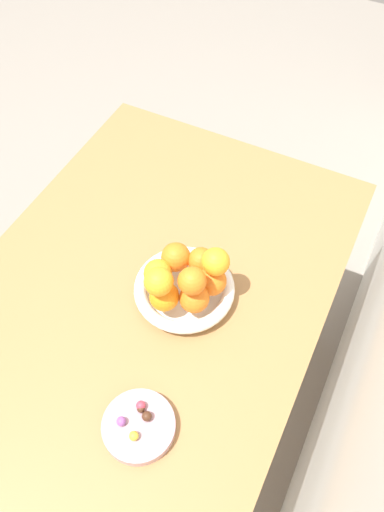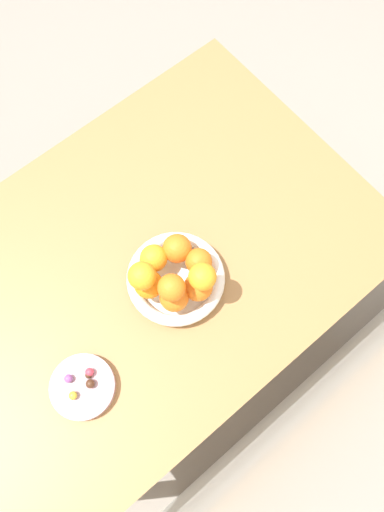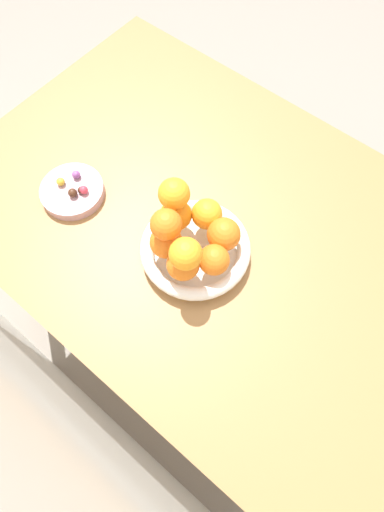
# 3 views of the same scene
# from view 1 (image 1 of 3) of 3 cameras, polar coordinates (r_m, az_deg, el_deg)

# --- Properties ---
(ground_plane) EXTENTS (6.00, 6.00, 0.00)m
(ground_plane) POSITION_cam_1_polar(r_m,az_deg,el_deg) (1.77, -3.66, -16.90)
(ground_plane) COLOR gray
(dining_table) EXTENTS (1.10, 0.76, 0.74)m
(dining_table) POSITION_cam_1_polar(r_m,az_deg,el_deg) (1.17, -5.32, -6.47)
(dining_table) COLOR #9E7042
(dining_table) RESTS_ON ground_plane
(fruit_bowl) EXTENTS (0.22, 0.22, 0.04)m
(fruit_bowl) POSITION_cam_1_polar(r_m,az_deg,el_deg) (1.07, -0.88, -3.84)
(fruit_bowl) COLOR white
(fruit_bowl) RESTS_ON dining_table
(candy_dish) EXTENTS (0.14, 0.14, 0.02)m
(candy_dish) POSITION_cam_1_polar(r_m,az_deg,el_deg) (0.97, -6.09, -18.78)
(candy_dish) COLOR #B28C99
(candy_dish) RESTS_ON dining_table
(orange_0) EXTENTS (0.06, 0.06, 0.06)m
(orange_0) POSITION_cam_1_polar(r_m,az_deg,el_deg) (1.06, 1.05, -0.53)
(orange_0) COLOR orange
(orange_0) RESTS_ON fruit_bowl
(orange_1) EXTENTS (0.06, 0.06, 0.06)m
(orange_1) POSITION_cam_1_polar(r_m,az_deg,el_deg) (1.06, -1.86, -0.12)
(orange_1) COLOR orange
(orange_1) RESTS_ON fruit_bowl
(orange_2) EXTENTS (0.06, 0.06, 0.06)m
(orange_2) POSITION_cam_1_polar(r_m,az_deg,el_deg) (1.04, -3.93, -1.97)
(orange_2) COLOR orange
(orange_2) RESTS_ON fruit_bowl
(orange_3) EXTENTS (0.06, 0.06, 0.06)m
(orange_3) POSITION_cam_1_polar(r_m,az_deg,el_deg) (1.01, -3.20, -4.63)
(orange_3) COLOR orange
(orange_3) RESTS_ON fruit_bowl
(orange_4) EXTENTS (0.06, 0.06, 0.06)m
(orange_4) POSITION_cam_1_polar(r_m,az_deg,el_deg) (1.00, 0.18, -4.97)
(orange_4) COLOR orange
(orange_4) RESTS_ON fruit_bowl
(orange_5) EXTENTS (0.06, 0.06, 0.06)m
(orange_5) POSITION_cam_1_polar(r_m,az_deg,el_deg) (1.03, 2.29, -2.88)
(orange_5) COLOR orange
(orange_5) RESTS_ON fruit_bowl
(orange_6) EXTENTS (0.06, 0.06, 0.06)m
(orange_6) POSITION_cam_1_polar(r_m,az_deg,el_deg) (0.96, -3.82, -2.93)
(orange_6) COLOR orange
(orange_6) RESTS_ON orange_3
(orange_7) EXTENTS (0.06, 0.06, 0.06)m
(orange_7) POSITION_cam_1_polar(r_m,az_deg,el_deg) (0.95, -0.02, -2.90)
(orange_7) COLOR orange
(orange_7) RESTS_ON orange_4
(orange_8) EXTENTS (0.06, 0.06, 0.06)m
(orange_8) POSITION_cam_1_polar(r_m,az_deg,el_deg) (0.98, 2.71, -0.65)
(orange_8) COLOR orange
(orange_8) RESTS_ON orange_5
(candy_ball_0) EXTENTS (0.02, 0.02, 0.02)m
(candy_ball_0) POSITION_cam_1_polar(r_m,az_deg,el_deg) (0.95, -5.18, -17.77)
(candy_ball_0) COLOR #472819
(candy_ball_0) RESTS_ON candy_dish
(candy_ball_1) EXTENTS (0.02, 0.02, 0.02)m
(candy_ball_1) POSITION_cam_1_polar(r_m,az_deg,el_deg) (0.96, -5.87, -16.63)
(candy_ball_1) COLOR #C6384C
(candy_ball_1) RESTS_ON candy_dish
(candy_ball_2) EXTENTS (0.02, 0.02, 0.02)m
(candy_ball_2) POSITION_cam_1_polar(r_m,az_deg,el_deg) (0.94, -6.66, -19.75)
(candy_ball_2) COLOR gold
(candy_ball_2) RESTS_ON candy_dish
(candy_ball_3) EXTENTS (0.01, 0.01, 0.01)m
(candy_ball_3) POSITION_cam_1_polar(r_m,az_deg,el_deg) (0.96, -5.85, -17.00)
(candy_ball_3) COLOR #472819
(candy_ball_3) RESTS_ON candy_dish
(candy_ball_4) EXTENTS (0.02, 0.02, 0.02)m
(candy_ball_4) POSITION_cam_1_polar(r_m,az_deg,el_deg) (0.95, -8.09, -18.20)
(candy_ball_4) COLOR #8C4C99
(candy_ball_4) RESTS_ON candy_dish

